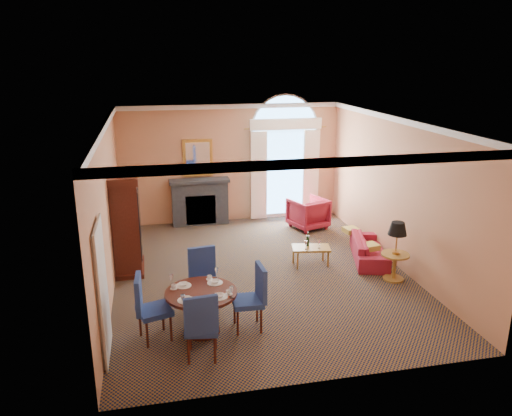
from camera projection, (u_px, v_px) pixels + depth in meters
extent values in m
plane|color=#101832|center=(261.00, 273.00, 10.56)|extent=(7.50, 7.50, 0.00)
cube|color=tan|center=(231.00, 164.00, 13.60)|extent=(6.00, 0.04, 3.20)
cube|color=tan|center=(108.00, 210.00, 9.49)|extent=(0.04, 7.50, 3.20)
cube|color=tan|center=(397.00, 193.00, 10.69)|extent=(0.04, 7.50, 3.20)
cube|color=white|center=(261.00, 121.00, 9.62)|extent=(6.00, 7.50, 0.04)
cube|color=silver|center=(261.00, 124.00, 9.64)|extent=(6.00, 7.50, 0.12)
cube|color=silver|center=(103.00, 293.00, 7.42)|extent=(0.08, 0.90, 2.06)
cube|color=#32363C|center=(200.00, 203.00, 13.52)|extent=(1.50, 0.40, 1.20)
cube|color=#32363C|center=(199.00, 180.00, 13.31)|extent=(1.60, 0.46, 0.08)
cube|color=#EDAF45|center=(198.00, 158.00, 13.33)|extent=(0.80, 0.04, 1.00)
cube|color=white|center=(198.00, 158.00, 13.31)|extent=(0.64, 0.02, 0.84)
cube|color=silver|center=(284.00, 174.00, 13.98)|extent=(1.90, 0.04, 2.50)
cube|color=#97CEFD|center=(284.00, 174.00, 13.97)|extent=(1.70, 0.02, 2.30)
cylinder|color=silver|center=(285.00, 129.00, 13.62)|extent=(1.90, 0.04, 1.90)
cube|color=white|center=(259.00, 176.00, 13.72)|extent=(0.45, 0.06, 2.45)
cube|color=white|center=(311.00, 173.00, 14.02)|extent=(0.45, 0.06, 2.45)
cube|color=white|center=(286.00, 124.00, 13.46)|extent=(2.00, 0.08, 0.30)
cube|color=#39140D|center=(127.00, 227.00, 10.45)|extent=(0.54, 0.98, 1.96)
cube|color=#39140D|center=(123.00, 177.00, 10.15)|extent=(0.61, 1.08, 0.16)
cube|color=#39140D|center=(130.00, 268.00, 10.73)|extent=(0.61, 1.08, 0.10)
cylinder|color=#39140D|center=(201.00, 293.00, 8.11)|extent=(1.18, 1.18, 0.05)
cylinder|color=#39140D|center=(202.00, 313.00, 8.22)|extent=(0.16, 0.16, 0.69)
cylinder|color=#39140D|center=(202.00, 330.00, 8.31)|extent=(0.59, 0.59, 0.06)
cylinder|color=white|center=(215.00, 283.00, 8.40)|extent=(0.27, 0.27, 0.01)
imported|color=white|center=(215.00, 281.00, 8.39)|extent=(0.15, 0.15, 0.04)
imported|color=white|center=(209.00, 277.00, 8.53)|extent=(0.09, 0.09, 0.07)
cylinder|color=white|center=(183.00, 286.00, 8.29)|extent=(0.27, 0.27, 0.01)
imported|color=white|center=(183.00, 284.00, 8.29)|extent=(0.15, 0.15, 0.04)
imported|color=white|center=(174.00, 286.00, 8.18)|extent=(0.09, 0.09, 0.07)
cylinder|color=white|center=(186.00, 300.00, 7.80)|extent=(0.27, 0.27, 0.01)
imported|color=white|center=(186.00, 299.00, 7.79)|extent=(0.15, 0.15, 0.04)
imported|color=white|center=(191.00, 302.00, 7.65)|extent=(0.09, 0.09, 0.07)
cylinder|color=white|center=(219.00, 297.00, 7.90)|extent=(0.27, 0.27, 0.01)
imported|color=white|center=(219.00, 295.00, 7.90)|extent=(0.15, 0.15, 0.04)
imported|color=white|center=(229.00, 292.00, 7.99)|extent=(0.09, 0.09, 0.07)
cube|color=navy|center=(202.00, 284.00, 8.92)|extent=(0.58, 0.58, 0.09)
cube|color=navy|center=(202.00, 262.00, 9.04)|extent=(0.50, 0.14, 0.60)
cylinder|color=#39140D|center=(210.00, 291.00, 9.24)|extent=(0.04, 0.04, 0.46)
cylinder|color=#39140D|center=(189.00, 295.00, 9.10)|extent=(0.04, 0.04, 0.46)
cylinder|color=#39140D|center=(216.00, 301.00, 8.90)|extent=(0.04, 0.04, 0.46)
cylinder|color=#39140D|center=(195.00, 305.00, 8.75)|extent=(0.04, 0.04, 0.46)
cube|color=navy|center=(202.00, 327.00, 7.49)|extent=(0.57, 0.57, 0.09)
cube|color=navy|center=(201.00, 316.00, 7.18)|extent=(0.50, 0.13, 0.60)
cylinder|color=#39140D|center=(189.00, 351.00, 7.38)|extent=(0.04, 0.04, 0.46)
cylinder|color=#39140D|center=(215.00, 350.00, 7.40)|extent=(0.04, 0.04, 0.46)
cylinder|color=#39140D|center=(190.00, 337.00, 7.75)|extent=(0.04, 0.04, 0.46)
cylinder|color=#39140D|center=(215.00, 336.00, 7.77)|extent=(0.04, 0.04, 0.46)
cube|color=navy|center=(248.00, 301.00, 8.29)|extent=(0.52, 0.52, 0.09)
cube|color=navy|center=(261.00, 283.00, 8.23)|extent=(0.10, 0.50, 0.60)
cylinder|color=#39140D|center=(261.00, 321.00, 8.22)|extent=(0.04, 0.04, 0.46)
cylinder|color=#39140D|center=(257.00, 309.00, 8.58)|extent=(0.04, 0.04, 0.46)
cylinder|color=#39140D|center=(238.00, 323.00, 8.15)|extent=(0.04, 0.04, 0.46)
cylinder|color=#39140D|center=(235.00, 311.00, 8.52)|extent=(0.04, 0.04, 0.46)
cube|color=navy|center=(154.00, 311.00, 7.98)|extent=(0.62, 0.62, 0.09)
cube|color=navy|center=(138.00, 294.00, 7.83)|extent=(0.10, 0.50, 0.60)
cylinder|color=#39140D|center=(140.00, 323.00, 8.13)|extent=(0.04, 0.04, 0.46)
cylinder|color=#39140D|center=(147.00, 335.00, 7.81)|extent=(0.04, 0.04, 0.46)
cylinder|color=#39140D|center=(163.00, 318.00, 8.31)|extent=(0.04, 0.04, 0.46)
cylinder|color=#39140D|center=(171.00, 328.00, 7.99)|extent=(0.04, 0.04, 0.46)
imported|color=#A21D32|center=(369.00, 249.00, 11.21)|extent=(1.14, 1.86, 0.51)
imported|color=#A21D32|center=(308.00, 213.00, 13.26)|extent=(1.12, 1.14, 0.81)
cube|color=#A57631|center=(311.00, 248.00, 10.88)|extent=(0.89, 0.61, 0.05)
cylinder|color=#A57631|center=(298.00, 261.00, 10.72)|extent=(0.04, 0.04, 0.36)
cylinder|color=#A57631|center=(328.00, 259.00, 10.86)|extent=(0.04, 0.04, 0.36)
cylinder|color=#A57631|center=(293.00, 255.00, 11.03)|extent=(0.04, 0.04, 0.36)
cylinder|color=#A57631|center=(323.00, 253.00, 11.17)|extent=(0.04, 0.04, 0.36)
cylinder|color=#A57631|center=(395.00, 255.00, 10.11)|extent=(0.57, 0.57, 0.04)
cylinder|color=#A57631|center=(394.00, 268.00, 10.19)|extent=(0.08, 0.08, 0.53)
cylinder|color=#A57631|center=(393.00, 279.00, 10.26)|extent=(0.42, 0.42, 0.04)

